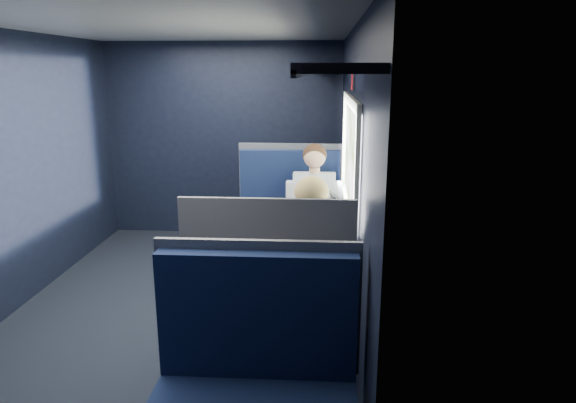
# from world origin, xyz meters

# --- Properties ---
(ground) EXTENTS (2.80, 4.20, 0.01)m
(ground) POSITION_xyz_m (0.00, 0.00, -0.01)
(ground) COLOR black
(room_shell) EXTENTS (3.00, 4.40, 2.40)m
(room_shell) POSITION_xyz_m (0.02, 0.00, 1.48)
(room_shell) COLOR black
(room_shell) RESTS_ON ground
(table) EXTENTS (0.62, 1.00, 0.74)m
(table) POSITION_xyz_m (1.03, 0.00, 0.66)
(table) COLOR #54565E
(table) RESTS_ON ground
(seat_bay_near) EXTENTS (1.04, 0.62, 1.26)m
(seat_bay_near) POSITION_xyz_m (0.84, 0.87, 0.42)
(seat_bay_near) COLOR #0C1637
(seat_bay_near) RESTS_ON ground
(seat_bay_far) EXTENTS (1.04, 0.62, 1.26)m
(seat_bay_far) POSITION_xyz_m (0.85, -0.87, 0.41)
(seat_bay_far) COLOR #0C1637
(seat_bay_far) RESTS_ON ground
(seat_row_front) EXTENTS (1.04, 0.51, 1.16)m
(seat_row_front) POSITION_xyz_m (0.85, 1.80, 0.41)
(seat_row_front) COLOR #0C1637
(seat_row_front) RESTS_ON ground
(seat_row_back) EXTENTS (1.04, 0.51, 1.16)m
(seat_row_back) POSITION_xyz_m (0.85, -1.80, 0.41)
(seat_row_back) COLOR #0C1637
(seat_row_back) RESTS_ON ground
(man) EXTENTS (0.53, 0.56, 1.32)m
(man) POSITION_xyz_m (1.10, 0.70, 0.72)
(man) COLOR black
(man) RESTS_ON ground
(woman) EXTENTS (0.53, 0.56, 1.32)m
(woman) POSITION_xyz_m (1.10, -0.71, 0.73)
(woman) COLOR black
(woman) RESTS_ON ground
(papers) EXTENTS (0.61, 0.82, 0.01)m
(papers) POSITION_xyz_m (1.08, 0.03, 0.74)
(papers) COLOR white
(papers) RESTS_ON table
(laptop) EXTENTS (0.32, 0.38, 0.25)m
(laptop) POSITION_xyz_m (1.24, 0.12, 0.81)
(laptop) COLOR silver
(laptop) RESTS_ON table
(bottle_small) EXTENTS (0.07, 0.07, 0.22)m
(bottle_small) POSITION_xyz_m (1.21, 0.20, 0.84)
(bottle_small) COLOR silver
(bottle_small) RESTS_ON table
(cup) EXTENTS (0.08, 0.08, 0.10)m
(cup) POSITION_xyz_m (1.33, 0.44, 0.79)
(cup) COLOR white
(cup) RESTS_ON table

